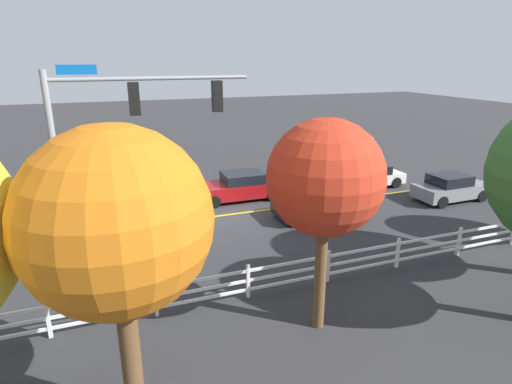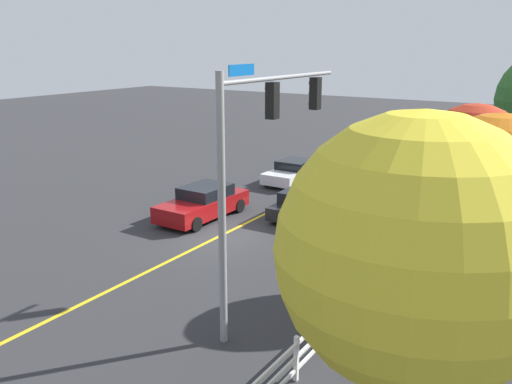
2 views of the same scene
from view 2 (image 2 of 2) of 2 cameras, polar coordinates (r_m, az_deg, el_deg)
ground_plane at (r=22.43m, az=-3.74°, el=-4.62°), size 120.00×120.00×0.00m
lane_center_stripe at (r=25.59m, az=1.53°, el=-2.03°), size 28.00×0.16×0.01m
signal_assembly at (r=14.64m, az=0.41°, el=4.89°), size 6.18×0.38×7.16m
car_0 at (r=24.83m, az=5.33°, el=-1.11°), size 4.45×2.01×1.29m
car_1 at (r=24.57m, az=-5.58°, el=-1.12°), size 4.74×2.06×1.47m
car_2 at (r=30.81m, az=4.01°, el=2.14°), size 4.22×2.00×1.29m
car_3 at (r=31.63m, az=12.30°, el=2.29°), size 4.04×1.91×1.44m
white_rail_fence at (r=21.81m, az=16.97°, el=-4.19°), size 26.10×0.10×1.15m
tree_0 at (r=17.61m, az=21.84°, el=3.59°), size 3.08×3.08×5.96m
tree_1 at (r=12.37m, az=23.88°, el=-0.86°), size 3.61×3.61×6.31m
tree_4 at (r=8.93m, az=16.42°, el=-6.09°), size 4.48×4.48×6.73m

